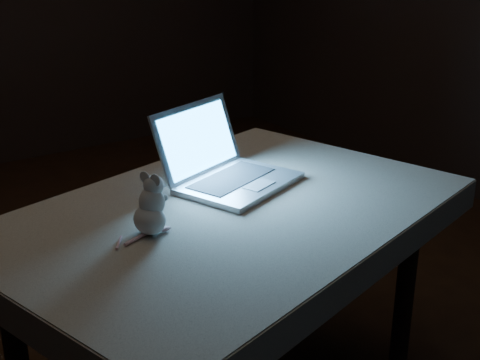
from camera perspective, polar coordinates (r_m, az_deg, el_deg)
floor at (r=2.96m, az=-5.74°, el=-11.61°), size 5.00×5.00×0.00m
table at (r=2.25m, az=-0.83°, el=-11.53°), size 1.60×1.24×0.76m
tablecloth at (r=2.08m, az=-3.43°, el=-3.82°), size 1.68×1.27×0.10m
laptop at (r=2.19m, az=-0.03°, el=2.81°), size 0.50×0.47×0.27m
plush_mouse at (r=1.87m, az=-8.11°, el=-2.17°), size 0.14×0.14×0.18m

